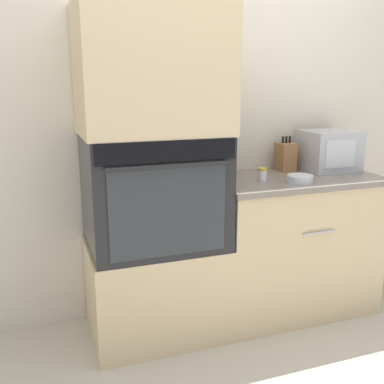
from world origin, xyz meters
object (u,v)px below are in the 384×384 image
(bowl, at_px, (300,179))
(condiment_jar_near, at_px, (224,171))
(microwave, at_px, (329,150))
(wall_oven, at_px, (154,191))
(knife_block, at_px, (285,157))
(condiment_jar_mid, at_px, (262,175))

(bowl, bearing_deg, condiment_jar_near, 145.51)
(bowl, xyz_separation_m, condiment_jar_near, (-0.39, 0.27, 0.02))
(microwave, bearing_deg, wall_oven, -175.13)
(wall_oven, height_order, knife_block, wall_oven)
(microwave, xyz_separation_m, bowl, (-0.39, -0.27, -0.11))
(wall_oven, bearing_deg, microwave, 4.87)
(condiment_jar_mid, bearing_deg, condiment_jar_near, 140.09)
(condiment_jar_near, bearing_deg, knife_block, 10.17)
(microwave, height_order, bowl, microwave)
(microwave, xyz_separation_m, condiment_jar_mid, (-0.59, -0.16, -0.10))
(condiment_jar_mid, bearing_deg, microwave, 15.20)
(knife_block, xyz_separation_m, condiment_jar_near, (-0.49, -0.09, -0.05))
(microwave, bearing_deg, condiment_jar_mid, -164.80)
(microwave, height_order, condiment_jar_near, microwave)
(wall_oven, height_order, bowl, wall_oven)
(bowl, bearing_deg, wall_oven, 169.36)
(microwave, distance_m, condiment_jar_near, 0.78)
(knife_block, relative_size, condiment_jar_near, 2.66)
(bowl, distance_m, condiment_jar_near, 0.47)
(knife_block, bearing_deg, wall_oven, -168.95)
(wall_oven, relative_size, knife_block, 3.28)
(wall_oven, distance_m, microwave, 1.28)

